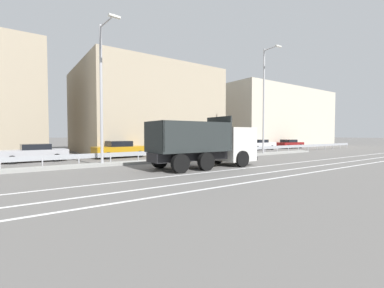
{
  "coord_description": "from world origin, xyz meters",
  "views": [
    {
      "loc": [
        -12.01,
        -15.23,
        2.09
      ],
      "look_at": [
        -1.5,
        -0.27,
        1.39
      ],
      "focal_mm": 24.0,
      "sensor_mm": 36.0,
      "label": 1
    }
  ],
  "objects_px": {
    "parked_car_3": "(120,149)",
    "church_tower": "(138,107)",
    "parked_car_5": "(225,146)",
    "street_lamp_1": "(102,88)",
    "parked_car_6": "(260,144)",
    "parked_car_7": "(289,144)",
    "street_lamp_2": "(265,98)",
    "median_road_sign": "(190,145)",
    "dump_truck": "(215,147)",
    "parked_car_4": "(177,148)",
    "parked_car_2": "(34,153)"
  },
  "relations": [
    {
      "from": "parked_car_2",
      "to": "parked_car_5",
      "type": "relative_size",
      "value": 0.98
    },
    {
      "from": "dump_truck",
      "to": "street_lamp_1",
      "type": "bearing_deg",
      "value": -125.08
    },
    {
      "from": "street_lamp_1",
      "to": "church_tower",
      "type": "distance_m",
      "value": 27.01
    },
    {
      "from": "parked_car_3",
      "to": "parked_car_4",
      "type": "bearing_deg",
      "value": 93.21
    },
    {
      "from": "dump_truck",
      "to": "parked_car_4",
      "type": "relative_size",
      "value": 1.5
    },
    {
      "from": "parked_car_2",
      "to": "parked_car_3",
      "type": "distance_m",
      "value": 6.55
    },
    {
      "from": "parked_car_3",
      "to": "street_lamp_2",
      "type": "bearing_deg",
      "value": 64.1
    },
    {
      "from": "dump_truck",
      "to": "parked_car_5",
      "type": "bearing_deg",
      "value": 135.61
    },
    {
      "from": "parked_car_4",
      "to": "parked_car_5",
      "type": "xyz_separation_m",
      "value": [
        6.4,
        -0.5,
        0.09
      ]
    },
    {
      "from": "median_road_sign",
      "to": "church_tower",
      "type": "relative_size",
      "value": 0.16
    },
    {
      "from": "street_lamp_1",
      "to": "parked_car_7",
      "type": "distance_m",
      "value": 29.88
    },
    {
      "from": "parked_car_2",
      "to": "street_lamp_2",
      "type": "bearing_deg",
      "value": -110.19
    },
    {
      "from": "dump_truck",
      "to": "median_road_sign",
      "type": "relative_size",
      "value": 3.15
    },
    {
      "from": "parked_car_2",
      "to": "parked_car_4",
      "type": "relative_size",
      "value": 0.96
    },
    {
      "from": "street_lamp_2",
      "to": "parked_car_3",
      "type": "bearing_deg",
      "value": 156.58
    },
    {
      "from": "parked_car_4",
      "to": "parked_car_3",
      "type": "bearing_deg",
      "value": -83.82
    },
    {
      "from": "street_lamp_1",
      "to": "parked_car_4",
      "type": "distance_m",
      "value": 11.96
    },
    {
      "from": "parked_car_4",
      "to": "church_tower",
      "type": "xyz_separation_m",
      "value": [
        3.33,
        17.82,
        6.05
      ]
    },
    {
      "from": "dump_truck",
      "to": "parked_car_6",
      "type": "relative_size",
      "value": 1.55
    },
    {
      "from": "parked_car_6",
      "to": "parked_car_7",
      "type": "distance_m",
      "value": 6.6
    },
    {
      "from": "parked_car_5",
      "to": "church_tower",
      "type": "xyz_separation_m",
      "value": [
        -3.07,
        18.32,
        5.96
      ]
    },
    {
      "from": "median_road_sign",
      "to": "parked_car_2",
      "type": "xyz_separation_m",
      "value": [
        -10.52,
        5.59,
        -0.48
      ]
    },
    {
      "from": "median_road_sign",
      "to": "street_lamp_2",
      "type": "bearing_deg",
      "value": -2.04
    },
    {
      "from": "dump_truck",
      "to": "parked_car_7",
      "type": "distance_m",
      "value": 25.15
    },
    {
      "from": "median_road_sign",
      "to": "parked_car_5",
      "type": "relative_size",
      "value": 0.48
    },
    {
      "from": "parked_car_4",
      "to": "parked_car_6",
      "type": "distance_m",
      "value": 13.01
    },
    {
      "from": "parked_car_5",
      "to": "church_tower",
      "type": "bearing_deg",
      "value": -172.83
    },
    {
      "from": "street_lamp_2",
      "to": "median_road_sign",
      "type": "bearing_deg",
      "value": 177.96
    },
    {
      "from": "parked_car_4",
      "to": "church_tower",
      "type": "distance_m",
      "value": 19.11
    },
    {
      "from": "parked_car_7",
      "to": "church_tower",
      "type": "xyz_separation_m",
      "value": [
        -16.28,
        17.93,
        6.02
      ]
    },
    {
      "from": "street_lamp_1",
      "to": "parked_car_6",
      "type": "distance_m",
      "value": 23.54
    },
    {
      "from": "parked_car_4",
      "to": "parked_car_6",
      "type": "height_order",
      "value": "parked_car_6"
    },
    {
      "from": "median_road_sign",
      "to": "street_lamp_2",
      "type": "distance_m",
      "value": 9.92
    },
    {
      "from": "parked_car_7",
      "to": "dump_truck",
      "type": "bearing_deg",
      "value": -63.89
    },
    {
      "from": "parked_car_6",
      "to": "parked_car_7",
      "type": "xyz_separation_m",
      "value": [
        6.6,
        -0.04,
        -0.04
      ]
    },
    {
      "from": "parked_car_7",
      "to": "parked_car_5",
      "type": "bearing_deg",
      "value": -86.05
    },
    {
      "from": "dump_truck",
      "to": "parked_car_3",
      "type": "height_order",
      "value": "dump_truck"
    },
    {
      "from": "parked_car_3",
      "to": "church_tower",
      "type": "relative_size",
      "value": 0.32
    },
    {
      "from": "parked_car_2",
      "to": "street_lamp_1",
      "type": "bearing_deg",
      "value": -151.68
    },
    {
      "from": "parked_car_5",
      "to": "parked_car_4",
      "type": "bearing_deg",
      "value": -96.8
    },
    {
      "from": "parked_car_4",
      "to": "parked_car_7",
      "type": "height_order",
      "value": "parked_car_7"
    },
    {
      "from": "parked_car_3",
      "to": "parked_car_7",
      "type": "xyz_separation_m",
      "value": [
        25.93,
        0.52,
        -0.08
      ]
    },
    {
      "from": "dump_truck",
      "to": "church_tower",
      "type": "bearing_deg",
      "value": 167.22
    },
    {
      "from": "median_road_sign",
      "to": "parked_car_2",
      "type": "distance_m",
      "value": 11.92
    },
    {
      "from": "street_lamp_2",
      "to": "parked_car_4",
      "type": "distance_m",
      "value": 10.29
    },
    {
      "from": "median_road_sign",
      "to": "church_tower",
      "type": "distance_m",
      "value": 24.96
    },
    {
      "from": "parked_car_5",
      "to": "parked_car_7",
      "type": "xyz_separation_m",
      "value": [
        13.2,
        0.39,
        -0.06
      ]
    },
    {
      "from": "dump_truck",
      "to": "parked_car_3",
      "type": "relative_size",
      "value": 1.53
    },
    {
      "from": "street_lamp_2",
      "to": "parked_car_5",
      "type": "bearing_deg",
      "value": 90.66
    },
    {
      "from": "parked_car_6",
      "to": "church_tower",
      "type": "bearing_deg",
      "value": -150.82
    }
  ]
}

